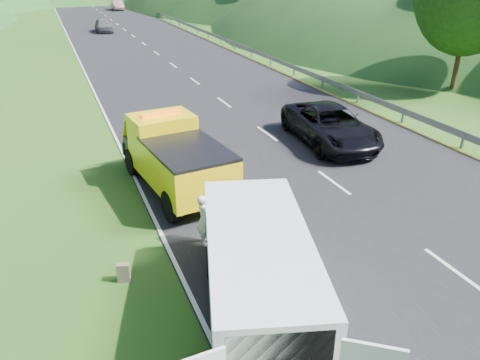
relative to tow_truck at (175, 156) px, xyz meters
name	(u,v)px	position (x,y,z in m)	size (l,w,h in m)	color
ground	(319,256)	(2.63, -5.76, -1.28)	(320.00, 320.00, 0.00)	#38661E
road_surface	(144,44)	(5.63, 34.24, -1.27)	(14.00, 200.00, 0.02)	black
guardrail	(180,27)	(12.93, 46.74, -1.28)	(0.06, 140.00, 1.52)	gray
tree_line_right	(248,17)	(25.63, 54.24, -1.28)	(14.00, 140.00, 14.00)	#2D5318
tow_truck	(175,156)	(0.00, 0.00, 0.00)	(2.95, 6.34, 2.63)	black
white_van	(257,271)	(-0.07, -7.47, 0.07)	(4.68, 7.25, 2.39)	black
woman	(205,243)	(-0.20, -3.94, -1.28)	(0.57, 0.42, 1.56)	white
child	(253,296)	(0.17, -6.70, -1.28)	(0.50, 0.39, 1.02)	tan
suitcase	(124,272)	(-2.70, -4.87, -1.02)	(0.33, 0.18, 0.52)	#615D49
passing_suv	(328,143)	(7.75, 2.05, -1.28)	(2.78, 6.03, 1.68)	black
dist_car_a	(104,32)	(3.03, 44.90, -1.28)	(1.83, 4.56, 1.55)	#4B4B50
dist_car_b	(118,10)	(8.94, 73.51, -1.28)	(1.70, 4.88, 1.61)	#7C5452
dist_car_c	(98,5)	(6.98, 86.74, -1.28)	(1.88, 4.63, 1.34)	#90484F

